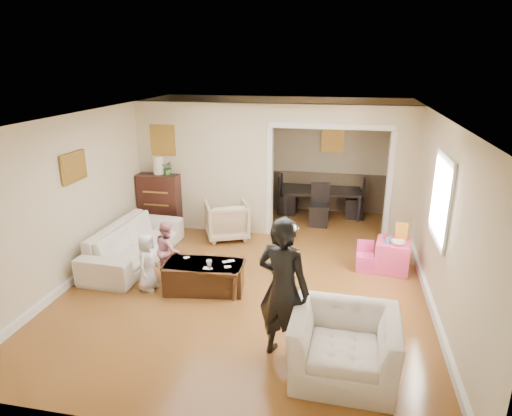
% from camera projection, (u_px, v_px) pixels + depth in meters
% --- Properties ---
extents(floor, '(7.00, 7.00, 0.00)m').
position_uv_depth(floor, '(254.00, 271.00, 7.50)').
color(floor, '#965D26').
rests_on(floor, ground).
extents(partition_left, '(2.75, 0.18, 2.60)m').
position_uv_depth(partition_left, '(205.00, 168.00, 9.02)').
color(partition_left, beige).
rests_on(partition_left, ground).
extents(partition_right, '(0.55, 0.18, 2.60)m').
position_uv_depth(partition_right, '(403.00, 177.00, 8.31)').
color(partition_right, beige).
rests_on(partition_right, ground).
extents(partition_header, '(2.22, 0.18, 0.35)m').
position_uv_depth(partition_header, '(332.00, 114.00, 8.21)').
color(partition_header, beige).
rests_on(partition_header, partition_right).
extents(window_pane, '(0.03, 0.95, 1.10)m').
position_uv_depth(window_pane, '(442.00, 199.00, 6.13)').
color(window_pane, white).
rests_on(window_pane, ground).
extents(framed_art_partition, '(0.45, 0.03, 0.55)m').
position_uv_depth(framed_art_partition, '(163.00, 140.00, 8.91)').
color(framed_art_partition, brown).
rests_on(framed_art_partition, partition_left).
extents(framed_art_sofa_wall, '(0.03, 0.55, 0.40)m').
position_uv_depth(framed_art_sofa_wall, '(74.00, 167.00, 6.88)').
color(framed_art_sofa_wall, brown).
extents(framed_art_alcove, '(0.45, 0.03, 0.55)m').
position_uv_depth(framed_art_alcove, '(333.00, 139.00, 9.96)').
color(framed_art_alcove, brown).
extents(sofa, '(0.99, 2.32, 0.67)m').
position_uv_depth(sofa, '(135.00, 243.00, 7.78)').
color(sofa, '#F0E3CF').
rests_on(sofa, ground).
extents(armchair_back, '(1.05, 1.07, 0.74)m').
position_uv_depth(armchair_back, '(227.00, 220.00, 8.80)').
color(armchair_back, '#C9B08B').
rests_on(armchair_back, ground).
extents(armchair_front, '(1.19, 1.05, 0.75)m').
position_uv_depth(armchair_front, '(344.00, 346.00, 4.91)').
color(armchair_front, '#F0E3CF').
rests_on(armchair_front, ground).
extents(dresser, '(0.85, 0.48, 1.17)m').
position_uv_depth(dresser, '(161.00, 201.00, 9.25)').
color(dresser, '#371410').
rests_on(dresser, ground).
extents(table_lamp, '(0.22, 0.22, 0.36)m').
position_uv_depth(table_lamp, '(158.00, 165.00, 9.01)').
color(table_lamp, '#FDEECE').
rests_on(table_lamp, dresser).
extents(potted_plant, '(0.25, 0.22, 0.28)m').
position_uv_depth(potted_plant, '(168.00, 167.00, 8.99)').
color(potted_plant, '#3D6A2F').
rests_on(potted_plant, dresser).
extents(coffee_table, '(1.24, 0.75, 0.44)m').
position_uv_depth(coffee_table, '(204.00, 276.00, 6.83)').
color(coffee_table, '#3B2013').
rests_on(coffee_table, ground).
extents(coffee_cup, '(0.10, 0.10, 0.08)m').
position_uv_depth(coffee_cup, '(209.00, 263.00, 6.68)').
color(coffee_cup, silver).
rests_on(coffee_cup, coffee_table).
extents(play_table, '(0.61, 0.61, 0.52)m').
position_uv_depth(play_table, '(392.00, 256.00, 7.46)').
color(play_table, '#F03F7F').
rests_on(play_table, ground).
extents(cereal_box, '(0.21, 0.10, 0.30)m').
position_uv_depth(cereal_box, '(402.00, 231.00, 7.40)').
color(cereal_box, yellow).
rests_on(cereal_box, play_table).
extents(cyan_cup, '(0.08, 0.08, 0.08)m').
position_uv_depth(cyan_cup, '(388.00, 240.00, 7.34)').
color(cyan_cup, teal).
rests_on(cyan_cup, play_table).
extents(toy_block, '(0.09, 0.07, 0.05)m').
position_uv_depth(toy_block, '(386.00, 237.00, 7.50)').
color(toy_block, red).
rests_on(toy_block, play_table).
extents(play_bowl, '(0.27, 0.27, 0.06)m').
position_uv_depth(play_bowl, '(398.00, 243.00, 7.25)').
color(play_bowl, white).
rests_on(play_bowl, play_table).
extents(dining_table, '(1.87, 1.18, 0.62)m').
position_uv_depth(dining_table, '(321.00, 202.00, 10.10)').
color(dining_table, black).
rests_on(dining_table, ground).
extents(adult_person, '(0.75, 0.61, 1.76)m').
position_uv_depth(adult_person, '(283.00, 289.00, 5.10)').
color(adult_person, black).
rests_on(adult_person, ground).
extents(child_kneel_a, '(0.30, 0.45, 0.90)m').
position_uv_depth(child_kneel_a, '(147.00, 262.00, 6.78)').
color(child_kneel_a, silver).
rests_on(child_kneel_a, ground).
extents(child_kneel_b, '(0.54, 0.58, 0.95)m').
position_uv_depth(child_kneel_b, '(168.00, 250.00, 7.16)').
color(child_kneel_b, pink).
rests_on(child_kneel_b, ground).
extents(child_toddler, '(0.46, 0.48, 0.80)m').
position_uv_depth(child_toddler, '(280.00, 252.00, 7.28)').
color(child_toddler, black).
rests_on(child_toddler, ground).
extents(craft_papers, '(0.83, 0.43, 0.00)m').
position_uv_depth(craft_papers, '(215.00, 264.00, 6.74)').
color(craft_papers, white).
rests_on(craft_papers, coffee_table).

